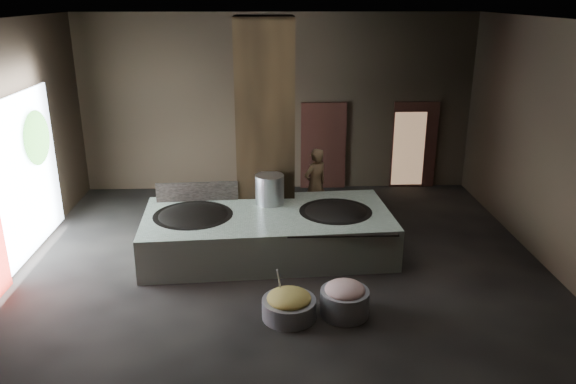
{
  "coord_description": "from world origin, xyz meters",
  "views": [
    {
      "loc": [
        -0.25,
        -9.76,
        4.9
      ],
      "look_at": [
        0.13,
        0.56,
        1.25
      ],
      "focal_mm": 35.0,
      "sensor_mm": 36.0,
      "label": 1
    }
  ],
  "objects_px": {
    "wok_left": "(193,219)",
    "wok_right": "(335,215)",
    "veg_basin": "(289,308)",
    "stock_pot": "(270,190)",
    "cook": "(315,184)",
    "meat_basin": "(344,302)",
    "hearth_platform": "(268,233)"
  },
  "relations": [
    {
      "from": "meat_basin",
      "to": "veg_basin",
      "type": "bearing_deg",
      "value": -176.55
    },
    {
      "from": "stock_pot",
      "to": "cook",
      "type": "relative_size",
      "value": 0.38
    },
    {
      "from": "stock_pot",
      "to": "wok_left",
      "type": "bearing_deg",
      "value": -158.2
    },
    {
      "from": "wok_right",
      "to": "veg_basin",
      "type": "distance_m",
      "value": 2.75
    },
    {
      "from": "hearth_platform",
      "to": "veg_basin",
      "type": "height_order",
      "value": "hearth_platform"
    },
    {
      "from": "hearth_platform",
      "to": "wok_left",
      "type": "bearing_deg",
      "value": 178.14
    },
    {
      "from": "meat_basin",
      "to": "cook",
      "type": "bearing_deg",
      "value": 91.94
    },
    {
      "from": "hearth_platform",
      "to": "wok_right",
      "type": "relative_size",
      "value": 3.41
    },
    {
      "from": "stock_pot",
      "to": "meat_basin",
      "type": "relative_size",
      "value": 0.8
    },
    {
      "from": "hearth_platform",
      "to": "wok_left",
      "type": "xyz_separation_m",
      "value": [
        -1.45,
        -0.05,
        0.33
      ]
    },
    {
      "from": "cook",
      "to": "meat_basin",
      "type": "height_order",
      "value": "cook"
    },
    {
      "from": "stock_pot",
      "to": "cook",
      "type": "bearing_deg",
      "value": 48.83
    },
    {
      "from": "wok_right",
      "to": "cook",
      "type": "relative_size",
      "value": 0.85
    },
    {
      "from": "hearth_platform",
      "to": "stock_pot",
      "type": "height_order",
      "value": "stock_pot"
    },
    {
      "from": "wok_left",
      "to": "meat_basin",
      "type": "xyz_separation_m",
      "value": [
        2.68,
        -2.33,
        -0.53
      ]
    },
    {
      "from": "hearth_platform",
      "to": "cook",
      "type": "height_order",
      "value": "cook"
    },
    {
      "from": "wok_left",
      "to": "wok_right",
      "type": "relative_size",
      "value": 1.07
    },
    {
      "from": "veg_basin",
      "to": "cook",
      "type": "bearing_deg",
      "value": 79.72
    },
    {
      "from": "stock_pot",
      "to": "meat_basin",
      "type": "distance_m",
      "value": 3.29
    },
    {
      "from": "cook",
      "to": "meat_basin",
      "type": "distance_m",
      "value": 4.17
    },
    {
      "from": "wok_left",
      "to": "wok_right",
      "type": "xyz_separation_m",
      "value": [
        2.8,
        0.1,
        0.0
      ]
    },
    {
      "from": "stock_pot",
      "to": "cook",
      "type": "height_order",
      "value": "cook"
    },
    {
      "from": "wok_right",
      "to": "veg_basin",
      "type": "relative_size",
      "value": 1.63
    },
    {
      "from": "stock_pot",
      "to": "meat_basin",
      "type": "xyz_separation_m",
      "value": [
        1.18,
        -2.93,
        -0.91
      ]
    },
    {
      "from": "veg_basin",
      "to": "meat_basin",
      "type": "bearing_deg",
      "value": 3.45
    },
    {
      "from": "wok_left",
      "to": "cook",
      "type": "height_order",
      "value": "cook"
    },
    {
      "from": "wok_right",
      "to": "stock_pot",
      "type": "bearing_deg",
      "value": 158.96
    },
    {
      "from": "wok_left",
      "to": "veg_basin",
      "type": "relative_size",
      "value": 1.75
    },
    {
      "from": "hearth_platform",
      "to": "cook",
      "type": "distance_m",
      "value": 2.09
    },
    {
      "from": "wok_right",
      "to": "wok_left",
      "type": "bearing_deg",
      "value": -177.95
    },
    {
      "from": "wok_left",
      "to": "meat_basin",
      "type": "relative_size",
      "value": 1.94
    },
    {
      "from": "wok_left",
      "to": "veg_basin",
      "type": "bearing_deg",
      "value": -53.24
    }
  ]
}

